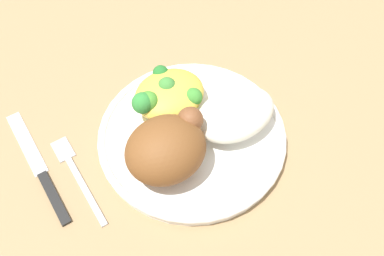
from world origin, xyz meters
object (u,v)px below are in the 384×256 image
(roasted_chicken, at_px, (167,148))
(rice_pile, at_px, (235,114))
(mac_cheese_with_broccoli, at_px, (165,95))
(plate, at_px, (192,136))
(knife, at_px, (42,174))
(fork, at_px, (77,174))

(roasted_chicken, xyz_separation_m, rice_pile, (0.10, 0.01, -0.01))
(rice_pile, relative_size, mac_cheese_with_broccoli, 1.11)
(plate, bearing_deg, mac_cheese_with_broccoli, 96.36)
(mac_cheese_with_broccoli, bearing_deg, knife, -179.69)
(fork, bearing_deg, mac_cheese_with_broccoli, 9.57)
(mac_cheese_with_broccoli, bearing_deg, roasted_chicken, -118.11)
(roasted_chicken, height_order, fork, roasted_chicken)
(plate, distance_m, mac_cheese_with_broccoli, 0.06)
(rice_pile, bearing_deg, roasted_chicken, -176.45)
(fork, xyz_separation_m, knife, (-0.04, 0.02, 0.00))
(roasted_chicken, distance_m, mac_cheese_with_broccoli, 0.09)
(roasted_chicken, relative_size, fork, 0.75)
(rice_pile, bearing_deg, fork, 166.40)
(rice_pile, distance_m, fork, 0.22)
(mac_cheese_with_broccoli, distance_m, fork, 0.15)
(roasted_chicken, bearing_deg, rice_pile, 3.55)
(rice_pile, bearing_deg, plate, 162.28)
(plate, height_order, roasted_chicken, roasted_chicken)
(knife, bearing_deg, mac_cheese_with_broccoli, 0.31)
(rice_pile, relative_size, fork, 0.77)
(roasted_chicken, distance_m, fork, 0.13)
(roasted_chicken, relative_size, knife, 0.56)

